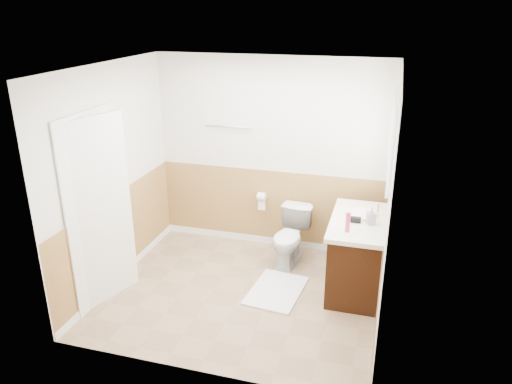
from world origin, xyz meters
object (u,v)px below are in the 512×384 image
(vanity_cabinet, at_px, (356,256))
(lotion_bottle, at_px, (348,222))
(toilet, at_px, (290,237))
(soap_dispenser, at_px, (371,216))
(bath_mat, at_px, (276,290))

(vanity_cabinet, height_order, lotion_bottle, lotion_bottle)
(toilet, xyz_separation_m, soap_dispenser, (0.96, -0.43, 0.59))
(toilet, distance_m, soap_dispenser, 1.21)
(vanity_cabinet, distance_m, soap_dispenser, 0.56)
(bath_mat, distance_m, soap_dispenser, 1.37)
(vanity_cabinet, xyz_separation_m, soap_dispenser, (0.12, -0.07, 0.55))
(lotion_bottle, xyz_separation_m, soap_dispenser, (0.22, 0.27, -0.01))
(toilet, bearing_deg, soap_dispenser, -17.91)
(soap_dispenser, bearing_deg, bath_mat, -164.46)
(lotion_bottle, bearing_deg, bath_mat, -179.77)
(vanity_cabinet, bearing_deg, bath_mat, -157.90)
(toilet, relative_size, lotion_bottle, 3.19)
(toilet, distance_m, vanity_cabinet, 0.92)
(lotion_bottle, relative_size, soap_dispenser, 1.15)
(toilet, relative_size, soap_dispenser, 3.68)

